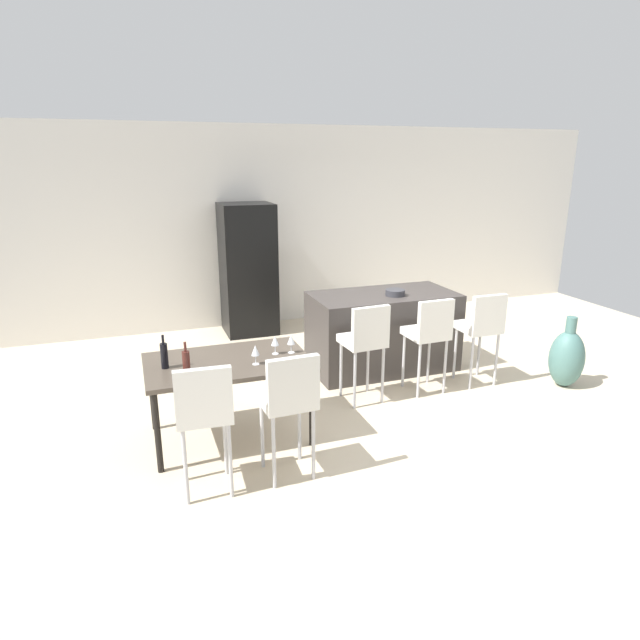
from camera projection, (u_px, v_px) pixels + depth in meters
ground_plane at (392, 392)px, 5.87m from camera, size 10.00×10.00×0.00m
back_wall at (304, 225)px, 8.22m from camera, size 10.00×0.12×2.90m
kitchen_island at (383, 331)px, 6.42m from camera, size 1.68×0.85×0.92m
bar_chair_left at (365, 338)px, 5.44m from camera, size 0.43×0.43×1.05m
bar_chair_middle at (429, 330)px, 5.67m from camera, size 0.41×0.41×1.05m
bar_chair_right at (482, 324)px, 5.88m from camera, size 0.40×0.40×1.05m
dining_table at (228, 367)px, 4.74m from camera, size 1.41×0.89×0.74m
dining_chair_near at (204, 409)px, 3.90m from camera, size 0.42×0.42×1.05m
dining_chair_far at (289, 396)px, 4.11m from camera, size 0.42×0.42×1.05m
wine_bottle_middle at (186, 363)px, 4.36m from camera, size 0.06×0.06×0.29m
wine_bottle_corner at (164, 355)px, 4.51m from camera, size 0.06×0.06×0.29m
wine_glass_left at (255, 351)px, 4.59m from camera, size 0.07×0.07×0.17m
wine_glass_right at (275, 341)px, 4.84m from camera, size 0.07×0.07×0.17m
wine_glass_far at (291, 340)px, 4.87m from camera, size 0.07×0.07×0.17m
refrigerator at (248, 269)px, 7.66m from camera, size 0.72×0.68×1.84m
fruit_bowl at (395, 293)px, 6.19m from camera, size 0.22×0.22×0.07m
floor_vase at (567, 358)px, 5.94m from camera, size 0.37×0.37×0.80m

